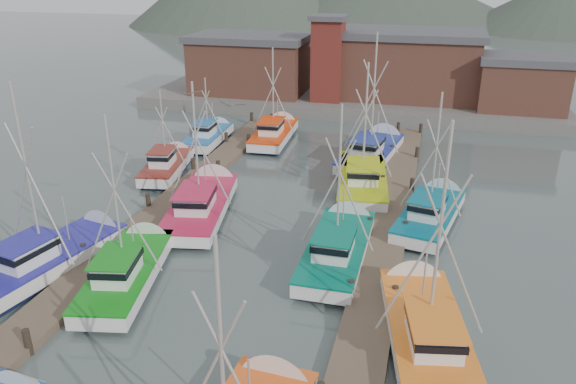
% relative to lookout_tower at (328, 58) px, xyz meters
% --- Properties ---
extents(ground, '(260.00, 260.00, 0.00)m').
position_rel_lookout_tower_xyz_m(ground, '(2.00, -33.00, -5.55)').
color(ground, '#465451').
rests_on(ground, ground).
extents(dock_left, '(2.30, 46.00, 1.50)m').
position_rel_lookout_tower_xyz_m(dock_left, '(-5.00, -28.96, -5.34)').
color(dock_left, brown).
rests_on(dock_left, ground).
extents(dock_right, '(2.30, 46.00, 1.50)m').
position_rel_lookout_tower_xyz_m(dock_right, '(9.00, -28.96, -5.34)').
color(dock_right, brown).
rests_on(dock_right, ground).
extents(quay, '(44.00, 16.00, 1.20)m').
position_rel_lookout_tower_xyz_m(quay, '(2.00, 4.00, -4.95)').
color(quay, slate).
rests_on(quay, ground).
extents(shed_left, '(12.72, 8.48, 6.20)m').
position_rel_lookout_tower_xyz_m(shed_left, '(-9.00, 2.00, -1.21)').
color(shed_left, brown).
rests_on(shed_left, quay).
extents(shed_center, '(14.84, 9.54, 6.90)m').
position_rel_lookout_tower_xyz_m(shed_center, '(8.00, 4.00, -0.86)').
color(shed_center, brown).
rests_on(shed_center, quay).
extents(shed_right, '(8.48, 6.36, 5.20)m').
position_rel_lookout_tower_xyz_m(shed_right, '(19.00, 1.00, -1.71)').
color(shed_right, brown).
rests_on(shed_right, quay).
extents(lookout_tower, '(3.60, 3.60, 8.50)m').
position_rel_lookout_tower_xyz_m(lookout_tower, '(0.00, 0.00, 0.00)').
color(lookout_tower, maroon).
rests_on(lookout_tower, quay).
extents(distant_hills, '(175.00, 140.00, 42.00)m').
position_rel_lookout_tower_xyz_m(distant_hills, '(-10.76, 89.59, -5.55)').
color(distant_hills, '#455144').
rests_on(distant_hills, ground).
extents(boat_4, '(4.31, 9.04, 9.40)m').
position_rel_lookout_tower_xyz_m(boat_4, '(-2.88, -35.88, -4.87)').
color(boat_4, '#101837').
rests_on(boat_4, ground).
extents(boat_5, '(3.79, 9.36, 9.39)m').
position_rel_lookout_tower_xyz_m(boat_5, '(6.71, -30.87, -4.87)').
color(boat_5, '#101837').
rests_on(boat_5, ground).
extents(boat_6, '(4.65, 9.69, 10.63)m').
position_rel_lookout_tower_xyz_m(boat_6, '(-7.30, -35.61, -4.86)').
color(boat_6, '#101837').
rests_on(boat_6, ground).
extents(boat_7, '(4.71, 9.86, 10.59)m').
position_rel_lookout_tower_xyz_m(boat_7, '(11.39, -37.01, -4.86)').
color(boat_7, '#101837').
rests_on(boat_7, ground).
extents(boat_8, '(4.81, 10.38, 9.40)m').
position_rel_lookout_tower_xyz_m(boat_8, '(-2.56, -27.37, -4.87)').
color(boat_8, '#101837').
rests_on(boat_8, ground).
extents(boat_9, '(4.52, 10.56, 9.73)m').
position_rel_lookout_tower_xyz_m(boat_9, '(6.50, -20.13, -4.87)').
color(boat_9, '#101837').
rests_on(boat_9, ground).
extents(boat_10, '(3.61, 7.99, 6.94)m').
position_rel_lookout_tower_xyz_m(boat_10, '(-7.87, -21.25, -4.87)').
color(boat_10, '#101837').
rests_on(boat_10, ground).
extents(boat_11, '(4.37, 9.08, 8.88)m').
position_rel_lookout_tower_xyz_m(boat_11, '(11.41, -25.11, -4.87)').
color(boat_11, '#101837').
rests_on(boat_11, ground).
extents(boat_12, '(3.59, 9.03, 8.92)m').
position_rel_lookout_tower_xyz_m(boat_12, '(-2.39, -11.34, -4.87)').
color(boat_12, '#101837').
rests_on(boat_12, ground).
extents(boat_13, '(4.57, 10.50, 10.93)m').
position_rel_lookout_tower_xyz_m(boat_13, '(6.56, -14.22, -4.86)').
color(boat_13, '#101837').
rests_on(boat_13, ground).
extents(boat_14, '(2.75, 7.80, 6.37)m').
position_rel_lookout_tower_xyz_m(boat_14, '(-7.65, -13.51, -4.88)').
color(boat_14, '#101837').
rests_on(boat_14, ground).
extents(gull_near, '(1.55, 0.63, 0.24)m').
position_rel_lookout_tower_xyz_m(gull_near, '(0.77, -35.95, 4.15)').
color(gull_near, gray).
rests_on(gull_near, ground).
extents(gull_far, '(1.52, 0.66, 0.24)m').
position_rel_lookout_tower_xyz_m(gull_far, '(1.23, -31.45, 2.61)').
color(gull_far, gray).
rests_on(gull_far, ground).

